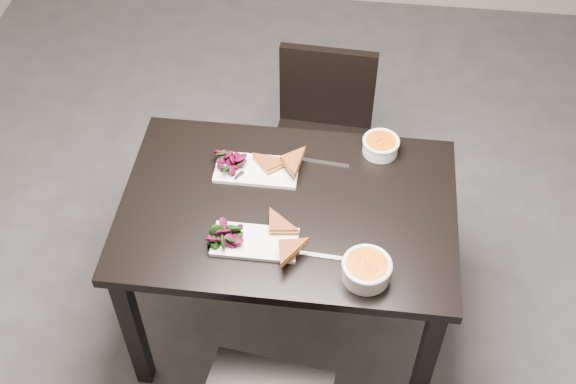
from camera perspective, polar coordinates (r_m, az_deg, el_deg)
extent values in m
plane|color=#47474C|center=(3.17, 7.26, -10.90)|extent=(5.00, 5.00, 0.00)
cube|color=black|center=(2.59, 0.00, -1.33)|extent=(1.20, 0.80, 0.04)
cube|color=black|center=(2.79, -12.12, -10.62)|extent=(0.06, 0.06, 0.71)
cube|color=black|center=(2.71, 10.81, -12.98)|extent=(0.06, 0.06, 0.71)
cube|color=black|center=(3.17, -8.99, -0.23)|extent=(0.06, 0.06, 0.71)
cube|color=black|center=(3.11, 10.70, -1.99)|extent=(0.06, 0.06, 0.71)
cube|color=black|center=(3.21, 2.51, 3.13)|extent=(0.44, 0.44, 0.04)
cube|color=black|center=(3.27, -1.18, -1.48)|extent=(0.04, 0.04, 0.41)
cube|color=black|center=(3.25, 5.09, -2.29)|extent=(0.04, 0.04, 0.41)
cube|color=black|center=(3.51, -0.10, 2.92)|extent=(0.04, 0.04, 0.41)
cube|color=black|center=(3.49, 5.74, 2.20)|extent=(0.04, 0.04, 0.41)
cube|color=black|center=(3.20, 3.12, 8.29)|extent=(0.42, 0.06, 0.40)
cube|color=white|center=(2.46, -2.62, -3.97)|extent=(0.29, 0.15, 0.01)
cylinder|color=white|center=(2.37, 6.21, -6.22)|extent=(0.16, 0.16, 0.06)
cylinder|color=#D75F09|center=(2.35, 6.26, -5.82)|extent=(0.14, 0.14, 0.02)
torus|color=white|center=(2.34, 6.27, -5.72)|extent=(0.16, 0.16, 0.02)
cube|color=silver|center=(2.43, 3.04, -5.10)|extent=(0.18, 0.03, 0.00)
cube|color=white|center=(2.68, -2.48, 1.73)|extent=(0.31, 0.15, 0.02)
cylinder|color=white|center=(2.76, 7.31, 3.56)|extent=(0.13, 0.13, 0.05)
cylinder|color=#D75F09|center=(2.75, 7.36, 3.91)|extent=(0.12, 0.12, 0.02)
torus|color=white|center=(2.74, 7.37, 4.01)|extent=(0.14, 0.14, 0.01)
cube|color=silver|center=(2.72, 2.99, 2.32)|extent=(0.18, 0.03, 0.00)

